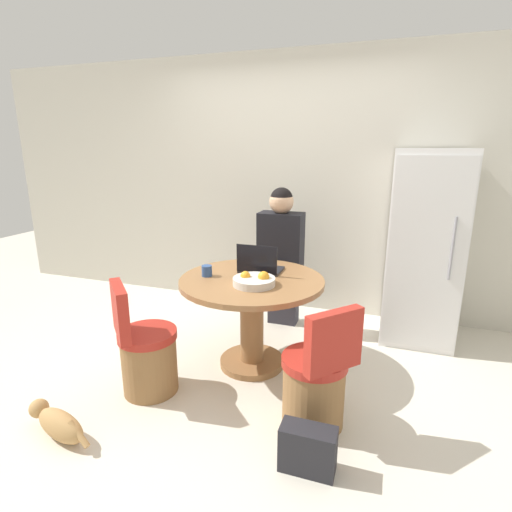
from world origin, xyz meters
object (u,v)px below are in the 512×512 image
at_px(handbag, 308,449).
at_px(refrigerator, 423,247).
at_px(laptop, 260,266).
at_px(person_seated, 282,252).
at_px(chair_near_left_corner, 146,355).
at_px(fruit_bowl, 254,281).
at_px(cat, 58,423).
at_px(chair_near_right_corner, 316,385).
at_px(dining_table, 252,305).

bearing_deg(handbag, refrigerator, 72.28).
xyz_separation_m(refrigerator, laptop, (-1.24, -0.80, -0.06)).
bearing_deg(person_seated, handbag, 110.04).
distance_m(chair_near_left_corner, fruit_bowl, 0.92).
bearing_deg(fruit_bowl, cat, -130.95).
xyz_separation_m(chair_near_right_corner, chair_near_left_corner, (-1.19, -0.03, 0.00)).
relative_size(laptop, fruit_bowl, 1.06).
xyz_separation_m(laptop, cat, (-0.83, -1.33, -0.68)).
bearing_deg(cat, chair_near_right_corner, -143.27).
height_order(chair_near_left_corner, person_seated, person_seated).
bearing_deg(chair_near_left_corner, laptop, -83.12).
height_order(chair_near_right_corner, fruit_bowl, fruit_bowl).
height_order(person_seated, cat, person_seated).
relative_size(laptop, cat, 0.61).
distance_m(refrigerator, laptop, 1.48).
bearing_deg(chair_near_left_corner, cat, 113.08).
bearing_deg(chair_near_right_corner, person_seated, -114.08).
height_order(chair_near_right_corner, cat, chair_near_right_corner).
relative_size(chair_near_left_corner, handbag, 2.73).
bearing_deg(person_seated, cat, 66.31).
bearing_deg(cat, refrigerator, -120.61).
xyz_separation_m(laptop, fruit_bowl, (0.06, -0.30, -0.02)).
height_order(dining_table, handbag, dining_table).
height_order(dining_table, laptop, laptop).
distance_m(chair_near_left_corner, cat, 0.66).
bearing_deg(fruit_bowl, refrigerator, 43.10).
bearing_deg(refrigerator, dining_table, -142.15).
relative_size(chair_near_right_corner, fruit_bowl, 2.67).
bearing_deg(chair_near_right_corner, chair_near_left_corner, -46.65).
bearing_deg(laptop, handbag, 120.09).
distance_m(dining_table, handbag, 1.19).
bearing_deg(fruit_bowl, chair_near_left_corner, -145.86).
distance_m(fruit_bowl, handbag, 1.17).
distance_m(dining_table, chair_near_left_corner, 0.85).
xyz_separation_m(dining_table, person_seated, (0.02, 0.77, 0.23)).
relative_size(refrigerator, fruit_bowl, 5.48).
bearing_deg(fruit_bowl, chair_near_right_corner, -37.48).
xyz_separation_m(chair_near_left_corner, handbag, (1.23, -0.35, -0.15)).
distance_m(chair_near_right_corner, chair_near_left_corner, 1.19).
distance_m(refrigerator, chair_near_right_corner, 1.74).
height_order(dining_table, chair_near_left_corner, chair_near_left_corner).
height_order(refrigerator, person_seated, refrigerator).
bearing_deg(laptop, dining_table, 87.07).
bearing_deg(refrigerator, handbag, -107.72).
distance_m(person_seated, laptop, 0.60).
height_order(fruit_bowl, handbag, fruit_bowl).
bearing_deg(refrigerator, chair_near_right_corner, -112.89).
distance_m(person_seated, fruit_bowl, 0.91).
bearing_deg(chair_near_left_corner, fruit_bowl, -100.51).
relative_size(refrigerator, person_seated, 1.25).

